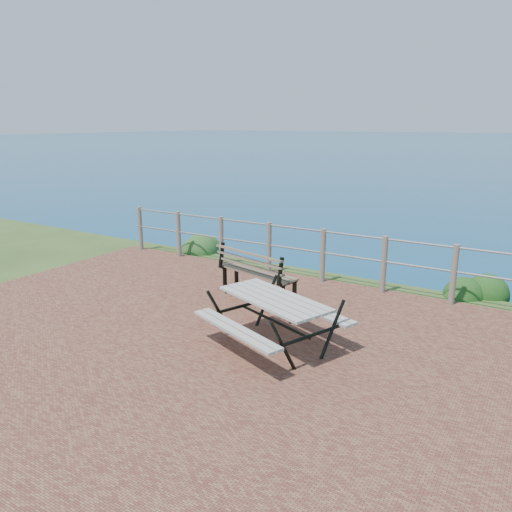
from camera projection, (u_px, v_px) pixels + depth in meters
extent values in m
cube|color=brown|center=(216.00, 349.00, 6.58)|extent=(10.00, 7.00, 0.12)
cylinder|color=#6B5B4C|center=(140.00, 228.00, 11.53)|extent=(0.10, 0.10, 1.00)
cylinder|color=#6B5B4C|center=(179.00, 234.00, 10.95)|extent=(0.10, 0.10, 1.00)
cylinder|color=#6B5B4C|center=(221.00, 240.00, 10.36)|extent=(0.10, 0.10, 1.00)
cylinder|color=#6B5B4C|center=(269.00, 247.00, 9.78)|extent=(0.10, 0.10, 1.00)
cylinder|color=#6B5B4C|center=(323.00, 255.00, 9.20)|extent=(0.10, 0.10, 1.00)
cylinder|color=#6B5B4C|center=(384.00, 264.00, 8.61)|extent=(0.10, 0.10, 1.00)
cylinder|color=#6B5B4C|center=(454.00, 275.00, 8.03)|extent=(0.10, 0.10, 1.00)
cylinder|color=slate|center=(324.00, 231.00, 9.08)|extent=(9.40, 0.04, 0.04)
cylinder|color=slate|center=(323.00, 253.00, 9.18)|extent=(9.40, 0.04, 0.04)
cube|color=gray|center=(274.00, 299.00, 6.48)|extent=(1.73, 1.18, 0.04)
cube|color=gray|center=(274.00, 318.00, 6.55)|extent=(1.58, 0.78, 0.04)
cube|color=gray|center=(274.00, 318.00, 6.55)|extent=(1.58, 0.78, 0.04)
cylinder|color=black|center=(274.00, 321.00, 6.56)|extent=(1.30, 0.52, 0.04)
cube|color=brown|center=(258.00, 272.00, 8.45)|extent=(1.56, 0.72, 0.03)
cube|color=brown|center=(258.00, 257.00, 8.39)|extent=(1.49, 0.46, 0.34)
cube|color=black|center=(258.00, 284.00, 8.51)|extent=(0.06, 0.07, 0.42)
cube|color=black|center=(258.00, 284.00, 8.51)|extent=(0.06, 0.07, 0.42)
cube|color=black|center=(258.00, 284.00, 8.51)|extent=(0.06, 0.07, 0.42)
cube|color=black|center=(258.00, 284.00, 8.51)|extent=(0.06, 0.07, 0.42)
ellipsoid|color=#205623|center=(201.00, 252.00, 11.46)|extent=(0.88, 0.88, 0.67)
ellipsoid|color=#153B12|center=(473.00, 295.00, 8.62)|extent=(0.75, 0.75, 0.48)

